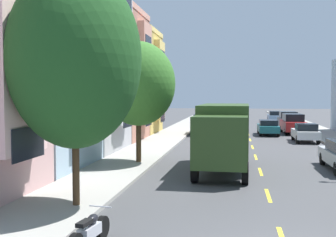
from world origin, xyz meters
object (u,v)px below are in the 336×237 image
Objects in this scene: parked_pickup_champagne at (208,119)px; parked_suv_red at (293,124)px; parked_wagon_sky at (275,116)px; parked_hatchback_white at (305,133)px; moving_teal_sedan at (268,127)px; delivery_box_truck at (224,133)px; parked_suv_charcoal at (288,120)px; street_tree_nearest at (75,58)px; parked_suv_black at (203,124)px; parked_pickup_burgundy at (212,116)px; parked_motorcycle at (90,232)px; street_tree_second at (138,84)px.

parked_suv_red reaches higher than parked_pickup_champagne.
parked_wagon_sky is (8.74, 10.09, -0.02)m from parked_pickup_champagne.
parked_hatchback_white is 6.11m from moving_teal_sedan.
parked_wagon_sky is at bearing 49.11° from parked_pickup_champagne.
delivery_box_truck is 1.62× the size of parked_suv_charcoal.
street_tree_nearest is 38.21m from parked_pickup_champagne.
parked_pickup_burgundy is (-0.17, 18.46, -0.16)m from parked_suv_black.
parked_pickup_champagne is at bearing -130.89° from parked_wagon_sky.
parked_suv_black is (-8.47, -2.22, 0.00)m from parked_suv_red.
parked_suv_red and parked_suv_black have the same top height.
parked_hatchback_white is 1.95× the size of parked_motorcycle.
street_tree_second is 1.21× the size of parked_pickup_champagne.
delivery_box_truck reaches higher than moving_teal_sedan.
street_tree_nearest reaches higher than delivery_box_truck.
parked_suv_charcoal is at bearing 76.45° from parked_motorcycle.
parked_suv_black and parked_suv_charcoal have the same top height.
parked_pickup_burgundy is (2.02, 45.52, -4.11)m from street_tree_nearest.
parked_hatchback_white is (6.09, 13.96, -1.11)m from delivery_box_truck.
parked_suv_black is at bearing 97.20° from delivery_box_truck.
street_tree_nearest is 1.60× the size of parked_suv_charcoal.
parked_suv_black is 2.36× the size of parked_motorcycle.
parked_suv_red is (10.67, 20.05, -3.36)m from street_tree_second.
parked_hatchback_white is at bearing -90.77° from parked_suv_charcoal.
street_tree_second is at bearing -130.07° from parked_hatchback_white.
delivery_box_truck reaches higher than parked_pickup_burgundy.
parked_suv_black is (2.20, 27.06, -3.95)m from street_tree_nearest.
delivery_box_truck is at bearing -98.58° from parked_wagon_sky.
parked_pickup_champagne reaches higher than moving_teal_sedan.
parked_suv_red is at bearing -89.93° from parked_wagon_sky.
parked_pickup_champagne is at bearing 118.79° from parked_hatchback_white.
parked_hatchback_white is at bearing -65.88° from moving_teal_sedan.
parked_motorcycle is (-0.26, -41.33, -0.42)m from parked_pickup_champagne.
street_tree_second reaches higher than parked_motorcycle.
delivery_box_truck is at bearing -15.06° from street_tree_second.
parked_suv_charcoal is at bearing 69.99° from moving_teal_sedan.
delivery_box_truck is 15.27m from parked_hatchback_white.
parked_suv_charcoal is 7.81m from moving_teal_sedan.
parked_pickup_burgundy is at bearing 118.03° from parked_suv_red.
parked_pickup_burgundy is 1.10× the size of parked_suv_charcoal.
parked_hatchback_white is at bearing -69.80° from parked_pickup_burgundy.
parked_pickup_champagne is 10.89m from parked_suv_black.
delivery_box_truck is (4.60, 7.99, -3.07)m from street_tree_nearest.
street_tree_second reaches higher than parked_pickup_burgundy.
parked_suv_black is at bearing -138.05° from parked_suv_charcoal.
parked_motorcycle is (-9.01, -32.67, -0.58)m from parked_suv_red.
street_tree_nearest reaches higher than parked_suv_red.
street_tree_second is at bearing 90.00° from street_tree_nearest.
parked_suv_black is (-8.50, 5.11, 0.23)m from parked_hatchback_white.
delivery_box_truck is at bearing 60.05° from street_tree_nearest.
street_tree_second is at bearing -112.99° from parked_suv_charcoal.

